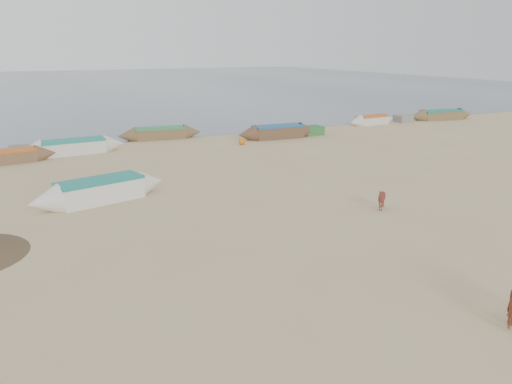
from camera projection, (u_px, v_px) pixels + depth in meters
ground at (312, 254)px, 15.80m from camera, size 140.00×140.00×0.00m
sea at (56, 85)px, 86.32m from camera, size 160.00×160.00×0.00m
calf_front at (382, 199)px, 19.95m from camera, size 0.84×0.75×0.91m
near_canoe at (101, 190)px, 21.04m from camera, size 6.09×2.69×0.99m
waterline_canoes at (150, 140)px, 32.94m from camera, size 58.61×5.55×0.94m
beach_clutter at (201, 139)px, 33.99m from camera, size 47.53×4.40×0.64m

